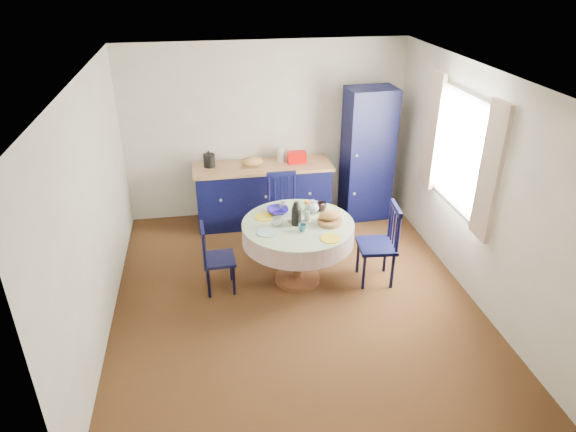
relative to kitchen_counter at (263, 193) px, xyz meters
name	(u,v)px	position (x,y,z in m)	size (l,w,h in m)	color
floor	(293,295)	(0.10, -1.90, -0.45)	(4.50, 4.50, 0.00)	black
ceiling	(295,75)	(0.10, -1.90, 2.05)	(4.50, 4.50, 0.00)	white
wall_back	(266,131)	(0.10, 0.35, 0.80)	(4.00, 0.02, 2.50)	white
wall_left	(94,211)	(-1.90, -1.90, 0.80)	(0.02, 4.50, 2.50)	white
wall_right	(473,184)	(2.10, -1.90, 0.80)	(0.02, 4.50, 2.50)	white
window	(460,151)	(2.06, -1.60, 1.07)	(0.10, 1.74, 1.45)	white
kitchen_counter	(263,193)	(0.00, 0.00, 0.00)	(1.95, 0.62, 1.11)	black
pantry_cabinet	(367,155)	(1.50, -0.05, 0.50)	(0.69, 0.51, 1.90)	black
dining_table	(299,232)	(0.22, -1.60, 0.20)	(1.28, 1.28, 1.06)	#553318
chair_left	(216,258)	(-0.75, -1.62, -0.03)	(0.37, 0.39, 0.83)	black
chair_far	(283,209)	(0.19, -0.64, 0.04)	(0.43, 0.41, 0.96)	black
chair_right	(380,244)	(1.15, -1.75, 0.05)	(0.46, 0.48, 0.98)	black
mug_a	(277,221)	(-0.03, -1.61, 0.37)	(0.12, 0.12, 0.09)	silver
mug_b	(302,228)	(0.22, -1.79, 0.37)	(0.09, 0.09, 0.08)	#2A616E
mug_c	(321,207)	(0.54, -1.34, 0.38)	(0.13, 0.13, 0.10)	black
mug_d	(282,205)	(0.08, -1.20, 0.37)	(0.09, 0.09, 0.09)	silver
cobalt_bowl	(278,211)	(0.02, -1.31, 0.36)	(0.25, 0.25, 0.06)	navy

